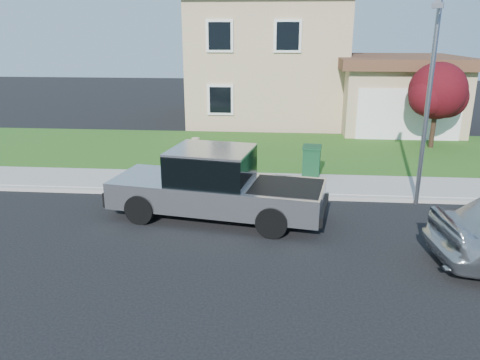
% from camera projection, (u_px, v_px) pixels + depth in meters
% --- Properties ---
extents(ground, '(80.00, 80.00, 0.00)m').
position_uv_depth(ground, '(246.00, 237.00, 11.44)').
color(ground, black).
rests_on(ground, ground).
extents(curb, '(40.00, 0.20, 0.12)m').
position_uv_depth(curb, '(286.00, 196.00, 14.10)').
color(curb, gray).
rests_on(curb, ground).
extents(sidewalk, '(40.00, 2.00, 0.15)m').
position_uv_depth(sidewalk, '(286.00, 185.00, 15.14)').
color(sidewalk, gray).
rests_on(sidewalk, ground).
extents(lawn, '(40.00, 7.00, 0.10)m').
position_uv_depth(lawn, '(285.00, 151.00, 19.41)').
color(lawn, '#174413').
rests_on(lawn, ground).
extents(house, '(14.00, 11.30, 6.85)m').
position_uv_depth(house, '(292.00, 62.00, 25.92)').
color(house, tan).
rests_on(house, ground).
extents(pickup_truck, '(6.01, 2.88, 1.90)m').
position_uv_depth(pickup_truck, '(216.00, 186.00, 12.43)').
color(pickup_truck, black).
rests_on(pickup_truck, ground).
extents(woman, '(0.70, 0.54, 1.89)m').
position_uv_depth(woman, '(196.00, 171.00, 13.70)').
color(woman, '#E49B7D').
rests_on(woman, ground).
extents(ornamental_tree, '(2.58, 2.33, 3.55)m').
position_uv_depth(ornamental_tree, '(438.00, 94.00, 19.21)').
color(ornamental_tree, black).
rests_on(ornamental_tree, lawn).
extents(trash_bin, '(0.70, 0.79, 1.01)m').
position_uv_depth(trash_bin, '(312.00, 160.00, 15.72)').
color(trash_bin, '#0F391D').
rests_on(trash_bin, sidewalk).
extents(street_lamp, '(0.44, 0.72, 5.57)m').
position_uv_depth(street_lamp, '(429.00, 95.00, 12.65)').
color(street_lamp, slate).
rests_on(street_lamp, ground).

